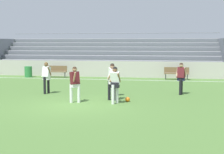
# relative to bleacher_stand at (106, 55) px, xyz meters

# --- Properties ---
(ground_plane) EXTENTS (160.00, 160.00, 0.00)m
(ground_plane) POSITION_rel_bleacher_stand_xyz_m (1.78, -16.27, -1.61)
(ground_plane) COLOR #517A38
(field_line_sideline) EXTENTS (44.00, 0.12, 0.01)m
(field_line_sideline) POSITION_rel_bleacher_stand_xyz_m (1.78, -5.77, -1.61)
(field_line_sideline) COLOR white
(field_line_sideline) RESTS_ON ground
(sideline_wall) EXTENTS (48.00, 0.16, 1.26)m
(sideline_wall) POSITION_rel_bleacher_stand_xyz_m (1.78, -3.87, -0.98)
(sideline_wall) COLOR #BCB7AD
(sideline_wall) RESTS_ON ground
(bleacher_stand) EXTENTS (20.18, 5.54, 3.65)m
(bleacher_stand) POSITION_rel_bleacher_stand_xyz_m (0.00, 0.00, 0.00)
(bleacher_stand) COLOR #B2B2B7
(bleacher_stand) RESTS_ON ground
(bench_near_wall_gap) EXTENTS (1.80, 0.40, 0.90)m
(bench_near_wall_gap) POSITION_rel_bleacher_stand_xyz_m (-3.09, -4.87, -1.06)
(bench_near_wall_gap) COLOR brown
(bench_near_wall_gap) RESTS_ON ground
(bench_far_right) EXTENTS (1.80, 0.40, 0.90)m
(bench_far_right) POSITION_rel_bleacher_stand_xyz_m (6.17, -4.87, -1.06)
(bench_far_right) COLOR brown
(bench_far_right) RESTS_ON ground
(trash_bin) EXTENTS (0.58, 0.58, 0.85)m
(trash_bin) POSITION_rel_bleacher_stand_xyz_m (-5.23, -5.10, -1.18)
(trash_bin) COLOR #2D7F3D
(trash_bin) RESTS_ON ground
(player_white_wide_left) EXTENTS (0.47, 0.58, 1.63)m
(player_white_wide_left) POSITION_rel_bleacher_stand_xyz_m (3.42, -15.44, -0.64)
(player_white_wide_left) COLOR white
(player_white_wide_left) RESTS_ON ground
(player_white_pressing_high) EXTENTS (0.47, 0.58, 1.69)m
(player_white_pressing_high) POSITION_rel_bleacher_stand_xyz_m (3.14, -14.57, -0.60)
(player_white_pressing_high) COLOR black
(player_white_pressing_high) RESTS_ON ground
(player_dark_trailing_run) EXTENTS (0.47, 0.64, 1.62)m
(player_dark_trailing_run) POSITION_rel_bleacher_stand_xyz_m (1.61, -15.51, -0.65)
(player_dark_trailing_run) COLOR white
(player_dark_trailing_run) RESTS_ON ground
(player_white_deep_cover) EXTENTS (0.52, 0.45, 1.66)m
(player_white_deep_cover) POSITION_rel_bleacher_stand_xyz_m (-0.63, -13.15, -0.62)
(player_white_deep_cover) COLOR black
(player_white_deep_cover) RESTS_ON ground
(player_dark_on_ball) EXTENTS (0.56, 0.46, 1.65)m
(player_dark_on_ball) POSITION_rel_bleacher_stand_xyz_m (6.33, -12.22, -0.63)
(player_dark_on_ball) COLOR black
(player_dark_on_ball) RESTS_ON ground
(player_white_challenging) EXTENTS (0.49, 0.69, 1.65)m
(player_white_challenging) POSITION_rel_bleacher_stand_xyz_m (2.93, -13.42, -0.62)
(player_white_challenging) COLOR white
(player_white_challenging) RESTS_ON ground
(soccer_ball) EXTENTS (0.22, 0.22, 0.22)m
(soccer_ball) POSITION_rel_bleacher_stand_xyz_m (3.90, -14.87, -1.50)
(soccer_ball) COLOR orange
(soccer_ball) RESTS_ON ground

